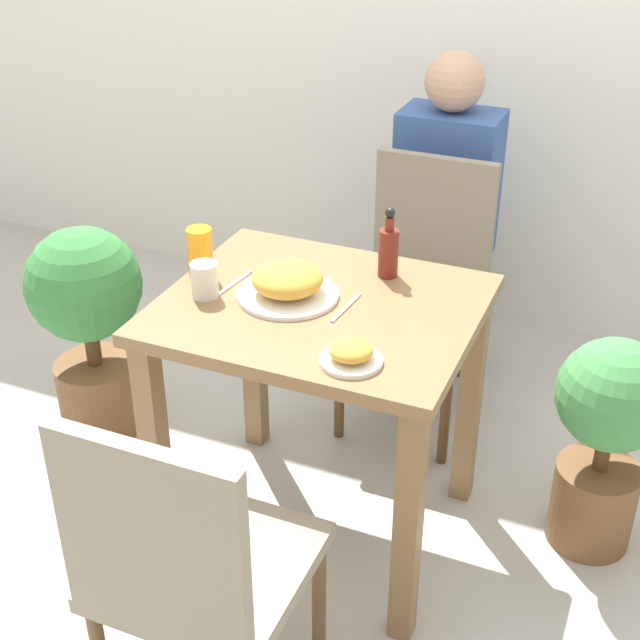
# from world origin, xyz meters

# --- Properties ---
(ground_plane) EXTENTS (16.00, 16.00, 0.00)m
(ground_plane) POSITION_xyz_m (0.00, 0.00, 0.00)
(ground_plane) COLOR #B7B2A8
(dining_table) EXTENTS (0.80, 0.68, 0.75)m
(dining_table) POSITION_xyz_m (0.00, 0.00, 0.60)
(dining_table) COLOR olive
(dining_table) RESTS_ON ground_plane
(chair_near) EXTENTS (0.42, 0.42, 0.89)m
(chair_near) POSITION_xyz_m (0.01, -0.73, 0.50)
(chair_near) COLOR gray
(chair_near) RESTS_ON ground_plane
(chair_far) EXTENTS (0.42, 0.42, 0.89)m
(chair_far) POSITION_xyz_m (0.07, 0.68, 0.50)
(chair_far) COLOR gray
(chair_far) RESTS_ON ground_plane
(food_plate) EXTENTS (0.27, 0.27, 0.09)m
(food_plate) POSITION_xyz_m (-0.09, 0.00, 0.79)
(food_plate) COLOR white
(food_plate) RESTS_ON dining_table
(side_plate) EXTENTS (0.15, 0.15, 0.06)m
(side_plate) POSITION_xyz_m (0.18, -0.23, 0.77)
(side_plate) COLOR white
(side_plate) RESTS_ON dining_table
(drink_cup) EXTENTS (0.07, 0.07, 0.09)m
(drink_cup) POSITION_xyz_m (-0.29, -0.08, 0.79)
(drink_cup) COLOR silver
(drink_cup) RESTS_ON dining_table
(juice_glass) EXTENTS (0.07, 0.07, 0.14)m
(juice_glass) POSITION_xyz_m (-0.36, 0.02, 0.82)
(juice_glass) COLOR orange
(juice_glass) RESTS_ON dining_table
(sauce_bottle) EXTENTS (0.05, 0.05, 0.20)m
(sauce_bottle) POSITION_xyz_m (0.11, 0.22, 0.82)
(sauce_bottle) COLOR maroon
(sauce_bottle) RESTS_ON dining_table
(fork_utensil) EXTENTS (0.03, 0.18, 0.00)m
(fork_utensil) POSITION_xyz_m (-0.25, 0.00, 0.75)
(fork_utensil) COLOR silver
(fork_utensil) RESTS_ON dining_table
(spoon_utensil) EXTENTS (0.02, 0.16, 0.00)m
(spoon_utensil) POSITION_xyz_m (0.07, 0.00, 0.75)
(spoon_utensil) COLOR silver
(spoon_utensil) RESTS_ON dining_table
(potted_plant_left) EXTENTS (0.37, 0.37, 0.73)m
(potted_plant_left) POSITION_xyz_m (-0.87, 0.16, 0.43)
(potted_plant_left) COLOR brown
(potted_plant_left) RESTS_ON ground_plane
(potted_plant_right) EXTENTS (0.31, 0.31, 0.66)m
(potted_plant_right) POSITION_xyz_m (0.74, 0.25, 0.38)
(potted_plant_right) COLOR brown
(potted_plant_right) RESTS_ON ground_plane
(person_figure) EXTENTS (0.34, 0.22, 1.17)m
(person_figure) POSITION_xyz_m (0.05, 1.02, 0.58)
(person_figure) COLOR #2D3347
(person_figure) RESTS_ON ground_plane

